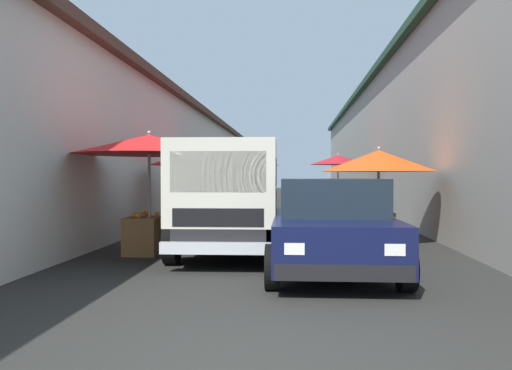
{
  "coord_description": "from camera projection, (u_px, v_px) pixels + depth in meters",
  "views": [
    {
      "loc": [
        -3.64,
        -0.37,
        1.5
      ],
      "look_at": [
        7.29,
        0.45,
        1.29
      ],
      "focal_mm": 35.24,
      "sensor_mm": 36.0,
      "label": 1
    }
  ],
  "objects": [
    {
      "name": "building_right_concrete",
      "position": [
        474.0,
        140.0,
        18.8
      ],
      "size": [
        49.8,
        7.5,
        5.66
      ],
      "color": "#A39E93",
      "rests_on": "ground"
    },
    {
      "name": "fruit_stall_far_left",
      "position": [
        378.0,
        170.0,
        10.93
      ],
      "size": [
        2.5,
        2.5,
        2.13
      ],
      "color": "#9E9EA3",
      "rests_on": "ground"
    },
    {
      "name": "hatchback_car",
      "position": [
        330.0,
        224.0,
        7.86
      ],
      "size": [
        3.93,
        1.95,
        1.45
      ],
      "color": "#0F1438",
      "rests_on": "ground"
    },
    {
      "name": "fruit_stall_near_left",
      "position": [
        149.0,
        154.0,
        9.37
      ],
      "size": [
        2.82,
        2.82,
        2.34
      ],
      "color": "#9E9EA3",
      "rests_on": "ground"
    },
    {
      "name": "ground",
      "position": [
        283.0,
        219.0,
        17.14
      ],
      "size": [
        90.0,
        90.0,
        0.0
      ],
      "primitive_type": "plane",
      "color": "#282826"
    },
    {
      "name": "fruit_stall_near_right",
      "position": [
        338.0,
        171.0,
        19.41
      ],
      "size": [
        2.18,
        2.18,
        2.36
      ],
      "color": "#9E9EA3",
      "rests_on": "ground"
    },
    {
      "name": "fruit_stall_far_right",
      "position": [
        239.0,
        163.0,
        15.89
      ],
      "size": [
        2.57,
        2.57,
        2.38
      ],
      "color": "#9E9EA3",
      "rests_on": "ground"
    },
    {
      "name": "building_left_whitewash",
      "position": [
        105.0,
        158.0,
        19.88
      ],
      "size": [
        49.8,
        7.5,
        4.4
      ],
      "color": "beige",
      "rests_on": "ground"
    },
    {
      "name": "delivery_truck",
      "position": [
        228.0,
        201.0,
        9.06
      ],
      "size": [
        4.96,
        2.06,
        2.08
      ],
      "color": "black",
      "rests_on": "ground"
    },
    {
      "name": "vendor_by_crates",
      "position": [
        220.0,
        189.0,
        19.66
      ],
      "size": [
        0.59,
        0.41,
        1.68
      ],
      "color": "#665B4C",
      "rests_on": "ground"
    },
    {
      "name": "fruit_stall_mid_lane",
      "position": [
        199.0,
        166.0,
        13.22
      ],
      "size": [
        2.56,
        2.56,
        2.29
      ],
      "color": "#9E9EA3",
      "rests_on": "ground"
    },
    {
      "name": "plastic_stool",
      "position": [
        335.0,
        210.0,
        17.18
      ],
      "size": [
        0.3,
        0.3,
        0.43
      ],
      "color": "#194CB2",
      "rests_on": "ground"
    }
  ]
}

